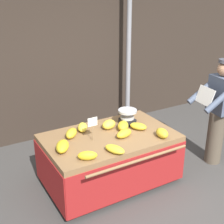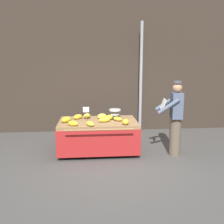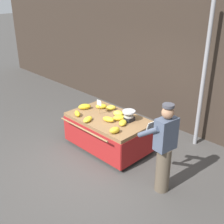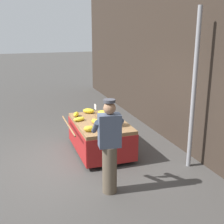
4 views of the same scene
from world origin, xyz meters
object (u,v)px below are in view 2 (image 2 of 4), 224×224
banana_bunch_6 (109,118)px  banana_bunch_7 (118,119)px  banana_bunch_2 (126,122)px  banana_bunch_0 (102,116)px  banana_bunch_4 (90,124)px  banana_bunch_3 (87,116)px  price_sign (86,111)px  banana_bunch_8 (78,117)px  weighing_scale (115,114)px  banana_bunch_1 (66,120)px  street_pole (141,79)px  banana_bunch_5 (104,120)px  banana_bunch_9 (73,123)px  banana_cart (98,129)px  vendor_person (175,118)px

banana_bunch_6 → banana_bunch_7: 0.22m
banana_bunch_2 → banana_bunch_0: bearing=128.8°
banana_bunch_4 → banana_bunch_7: 0.77m
banana_bunch_3 → banana_bunch_4: (0.08, -0.78, -0.01)m
price_sign → banana_bunch_8: size_ratio=1.29×
weighing_scale → banana_bunch_1: (-1.16, -0.27, -0.05)m
weighing_scale → banana_bunch_4: bearing=-132.9°
street_pole → banana_bunch_0: 2.00m
street_pole → banana_bunch_5: street_pole is taller
street_pole → banana_bunch_4: size_ratio=11.35×
banana_bunch_8 → banana_bunch_3: bearing=25.8°
street_pole → price_sign: (-1.60, -1.60, -0.62)m
street_pole → banana_bunch_9: street_pole is taller
price_sign → banana_bunch_4: bearing=-77.6°
price_sign → banana_bunch_5: 0.48m
banana_cart → banana_bunch_1: size_ratio=6.30×
price_sign → vendor_person: vendor_person is taller
weighing_scale → banana_bunch_5: bearing=-128.5°
banana_bunch_2 → banana_bunch_4: bearing=-177.2°
banana_cart → price_sign: size_ratio=5.45×
banana_bunch_3 → banana_bunch_6: 0.59m
price_sign → vendor_person: (2.02, -0.32, -0.14)m
banana_bunch_3 → price_sign: bearing=-91.8°
banana_bunch_0 → banana_bunch_1: 0.88m
banana_cart → banana_bunch_6: 0.38m
banana_bunch_0 → banana_bunch_6: 0.21m
banana_bunch_1 → banana_bunch_7: bearing=2.1°
banana_bunch_3 → vendor_person: (2.01, -0.68, 0.06)m
banana_bunch_8 → vendor_person: vendor_person is taller
banana_bunch_3 → banana_bunch_5: 0.63m
weighing_scale → price_sign: (-0.70, -0.22, 0.13)m
banana_bunch_7 → vendor_person: vendor_person is taller
banana_bunch_2 → banana_bunch_5: bearing=149.8°
banana_bunch_6 → banana_bunch_7: (0.20, -0.10, -0.01)m
banana_cart → vendor_person: 1.81m
banana_bunch_1 → banana_bunch_4: banana_bunch_1 is taller
banana_bunch_5 → banana_bunch_2: bearing=-30.2°
weighing_scale → banana_bunch_3: size_ratio=1.15×
banana_bunch_1 → vendor_person: (2.48, -0.27, 0.05)m
banana_bunch_1 → banana_bunch_8: size_ratio=1.12×
banana_bunch_1 → banana_cart: bearing=6.2°
banana_bunch_7 → banana_bunch_9: size_ratio=1.08×
price_sign → banana_bunch_9: bearing=-124.3°
banana_bunch_0 → street_pole: bearing=48.5°
weighing_scale → banana_bunch_4: size_ratio=0.97×
banana_bunch_3 → banana_bunch_7: size_ratio=0.94×
banana_bunch_2 → banana_bunch_6: bearing=125.0°
banana_bunch_3 → street_pole: bearing=38.2°
banana_bunch_1 → banana_bunch_9: (0.18, -0.36, -0.01)m
banana_bunch_0 → banana_bunch_4: 0.72m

